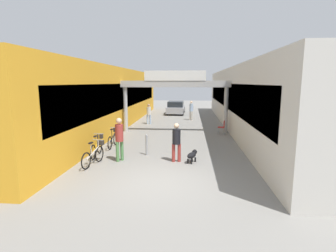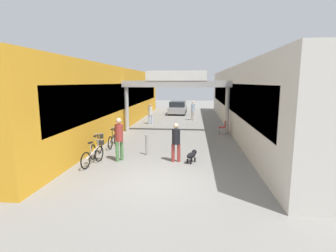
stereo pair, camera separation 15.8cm
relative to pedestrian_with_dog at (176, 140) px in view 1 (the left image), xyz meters
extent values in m
plane|color=gray|center=(-0.47, -2.30, -0.94)|extent=(80.00, 80.00, 0.00)
cube|color=gold|center=(-5.57, 8.70, 1.21)|extent=(3.00, 26.00, 4.31)
cube|color=black|center=(-4.09, 8.70, 1.43)|extent=(0.04, 23.40, 1.72)
cube|color=beige|center=(4.63, 8.70, 1.21)|extent=(3.00, 26.00, 4.31)
cube|color=black|center=(3.15, 8.70, 1.43)|extent=(0.04, 23.40, 1.72)
cylinder|color=#B2B2B2|center=(-3.82, 6.62, 0.56)|extent=(0.28, 0.28, 3.00)
cylinder|color=#B2B2B2|center=(2.88, 6.62, 0.56)|extent=(0.28, 0.28, 3.00)
cube|color=#B2B2B2|center=(-0.47, 6.62, 2.27)|extent=(7.40, 0.44, 0.42)
cube|color=white|center=(-0.47, 6.42, 2.80)|extent=(3.96, 0.10, 0.64)
cylinder|color=#99332D|center=(-0.12, -0.02, -0.56)|extent=(0.16, 0.16, 0.77)
cylinder|color=#99332D|center=(0.12, 0.02, -0.56)|extent=(0.16, 0.16, 0.77)
cylinder|color=black|center=(0.00, 0.00, 0.14)|extent=(0.38, 0.38, 0.63)
sphere|color=beige|center=(0.00, 0.00, 0.60)|extent=(0.24, 0.24, 0.22)
cylinder|color=#4C7F47|center=(-2.47, -0.21, -0.51)|extent=(0.20, 0.20, 0.86)
cylinder|color=#4C7F47|center=(-2.34, -0.02, -0.51)|extent=(0.20, 0.20, 0.86)
cylinder|color=#99332D|center=(-2.40, -0.12, 0.28)|extent=(0.47, 0.47, 0.71)
sphere|color=beige|center=(-2.40, -0.12, 0.79)|extent=(0.34, 0.34, 0.24)
cylinder|color=#A5BFE0|center=(-2.88, 9.90, -0.56)|extent=(0.19, 0.19, 0.75)
cylinder|color=#A5BFE0|center=(-2.66, 10.01, -0.56)|extent=(0.19, 0.19, 0.75)
cylinder|color=silver|center=(-2.77, 9.95, 0.12)|extent=(0.46, 0.46, 0.62)
sphere|color=tan|center=(-2.77, 9.95, 0.57)|extent=(0.29, 0.29, 0.21)
cylinder|color=silver|center=(0.73, 12.32, -0.54)|extent=(0.20, 0.20, 0.79)
cylinder|color=silver|center=(0.54, 12.47, -0.54)|extent=(0.20, 0.20, 0.79)
cylinder|color=#A5BFE0|center=(0.63, 12.39, 0.18)|extent=(0.48, 0.48, 0.65)
sphere|color=beige|center=(0.63, 12.39, 0.65)|extent=(0.31, 0.31, 0.22)
ellipsoid|color=black|center=(0.65, -0.10, -0.62)|extent=(0.52, 0.66, 0.24)
sphere|color=black|center=(0.77, 0.14, -0.54)|extent=(0.28, 0.28, 0.21)
sphere|color=white|center=(0.73, 0.06, -0.63)|extent=(0.20, 0.20, 0.15)
cylinder|color=black|center=(0.66, 0.10, -0.84)|extent=(0.09, 0.09, 0.20)
cylinder|color=black|center=(0.80, 0.03, -0.84)|extent=(0.09, 0.09, 0.20)
cylinder|color=black|center=(0.49, -0.23, -0.84)|extent=(0.09, 0.09, 0.20)
cylinder|color=black|center=(0.63, -0.30, -0.84)|extent=(0.09, 0.09, 0.20)
torus|color=black|center=(-3.24, -0.29, -0.60)|extent=(0.16, 0.67, 0.67)
torus|color=black|center=(-3.41, -1.30, -0.60)|extent=(0.16, 0.67, 0.67)
cube|color=beige|center=(-3.32, -0.79, -0.42)|extent=(0.19, 0.94, 0.34)
cylinder|color=beige|center=(-3.34, -0.91, -0.20)|extent=(0.04, 0.04, 0.42)
cube|color=black|center=(-3.34, -0.91, 0.02)|extent=(0.14, 0.23, 0.05)
cylinder|color=beige|center=(-3.25, -0.35, -0.22)|extent=(0.04, 0.04, 0.46)
cylinder|color=gray|center=(-3.25, -0.35, 0.02)|extent=(0.46, 0.10, 0.03)
cube|color=#332D28|center=(-3.21, -0.15, -0.14)|extent=(0.27, 0.24, 0.20)
torus|color=black|center=(-3.67, 0.97, -0.60)|extent=(0.09, 0.67, 0.67)
torus|color=black|center=(-3.61, -0.05, -0.60)|extent=(0.09, 0.67, 0.67)
cube|color=gold|center=(-3.64, 0.46, -0.42)|extent=(0.10, 0.94, 0.34)
cylinder|color=gold|center=(-3.63, 0.34, -0.20)|extent=(0.03, 0.03, 0.42)
cube|color=black|center=(-3.63, 0.34, 0.02)|extent=(0.11, 0.23, 0.05)
cylinder|color=gold|center=(-3.67, 0.91, -0.22)|extent=(0.03, 0.03, 0.46)
cylinder|color=gray|center=(-3.67, 0.91, 0.02)|extent=(0.46, 0.06, 0.03)
cube|color=#332D28|center=(-3.68, 1.11, -0.14)|extent=(0.25, 0.22, 0.20)
torus|color=black|center=(-3.42, 2.74, -0.60)|extent=(0.06, 0.67, 0.67)
torus|color=black|center=(-3.41, 1.72, -0.60)|extent=(0.06, 0.67, 0.67)
cube|color=black|center=(-3.42, 2.23, -0.42)|extent=(0.05, 0.94, 0.34)
cylinder|color=black|center=(-3.42, 2.11, -0.20)|extent=(0.03, 0.03, 0.42)
cube|color=black|center=(-3.42, 2.11, 0.02)|extent=(0.10, 0.22, 0.05)
cylinder|color=black|center=(-3.42, 2.68, -0.22)|extent=(0.03, 0.03, 0.46)
cylinder|color=gray|center=(-3.42, 2.68, 0.02)|extent=(0.46, 0.03, 0.03)
cube|color=#332D28|center=(-3.43, 2.88, -0.14)|extent=(0.24, 0.20, 0.20)
cylinder|color=gray|center=(-1.43, 0.92, -0.50)|extent=(0.10, 0.10, 0.88)
sphere|color=gray|center=(-1.43, 0.92, -0.03)|extent=(0.10, 0.10, 0.10)
cylinder|color=gray|center=(2.34, 5.97, -0.71)|extent=(0.04, 0.04, 0.45)
cylinder|color=gray|center=(2.42, 6.30, -0.71)|extent=(0.04, 0.04, 0.45)
cylinder|color=gray|center=(2.68, 5.90, -0.71)|extent=(0.04, 0.04, 0.45)
cylinder|color=gray|center=(2.75, 6.23, -0.71)|extent=(0.04, 0.04, 0.45)
cube|color=#B2231E|center=(2.55, 6.10, -0.47)|extent=(0.48, 0.48, 0.04)
cube|color=#B2231E|center=(2.72, 6.06, -0.25)|extent=(0.12, 0.40, 0.40)
cube|color=#99999E|center=(-1.00, 17.11, -0.46)|extent=(1.84, 4.04, 0.60)
cube|color=#1E2328|center=(-1.01, 16.96, 0.12)|extent=(1.62, 2.23, 0.55)
cylinder|color=black|center=(-1.77, 18.58, -0.64)|extent=(0.21, 0.60, 0.60)
cylinder|color=black|center=(-0.18, 18.54, -0.64)|extent=(0.21, 0.60, 0.60)
cylinder|color=black|center=(-1.83, 15.68, -0.64)|extent=(0.21, 0.60, 0.60)
cylinder|color=black|center=(-0.24, 15.64, -0.64)|extent=(0.21, 0.60, 0.60)
camera|label=1|loc=(0.58, -10.69, 2.38)|focal=28.00mm
camera|label=2|loc=(0.73, -10.68, 2.38)|focal=28.00mm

